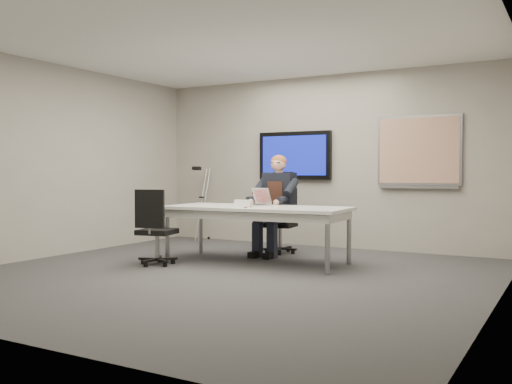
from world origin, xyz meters
The scene contains 16 objects.
floor centered at (0.00, 0.00, 0.00)m, with size 6.00×6.00×0.02m, color #333335.
ceiling centered at (0.00, 0.00, 2.80)m, with size 6.00×6.00×0.02m, color white.
wall_back centered at (0.00, 3.00, 1.40)m, with size 6.00×0.02×2.80m, color #A09B90.
wall_front centered at (0.00, -3.00, 1.40)m, with size 6.00×0.02×2.80m, color #A09B90.
wall_left centered at (-3.00, 0.00, 1.40)m, with size 0.02×6.00×2.80m, color #A09B90.
wall_right centered at (3.00, 0.00, 1.40)m, with size 0.02×6.00×2.80m, color #A09B90.
conference_table centered at (-0.12, 0.99, 0.67)m, with size 2.52×1.17×0.76m.
tv_display centered at (-0.50, 2.95, 1.50)m, with size 1.30×0.09×0.80m.
whiteboard centered at (1.55, 2.97, 1.53)m, with size 1.25×0.08×1.10m.
office_chair_far centered at (-0.27, 1.99, 0.31)m, with size 0.52×0.52×0.98m.
office_chair_near centered at (-1.18, 0.15, 0.31)m, with size 0.57×0.57×1.00m.
seated_person centered at (-0.26, 1.73, 0.60)m, with size 0.47×0.80×1.48m.
crutch centered at (-2.22, 2.74, 0.68)m, with size 0.19×0.45×1.35m, color #A5A8AD, non-canonical shape.
laptop centered at (-0.23, 1.23, 0.82)m, with size 0.40×0.42×0.24m.
name_tent centered at (-0.20, 0.75, 0.81)m, with size 0.25×0.07×0.10m, color white, non-canonical shape.
pen centered at (-0.09, 0.65, 0.77)m, with size 0.01×0.01×0.15m, color black.
Camera 1 is at (3.64, -5.67, 1.22)m, focal length 40.00 mm.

